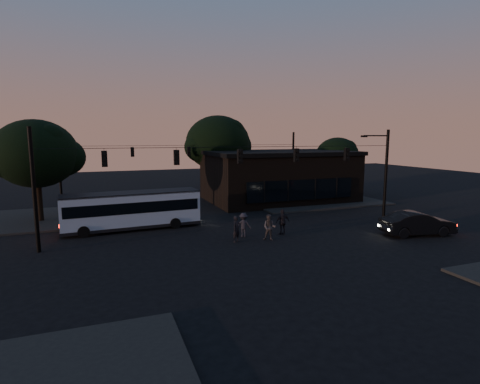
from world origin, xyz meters
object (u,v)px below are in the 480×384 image
object	(u,v)px
pedestrian_b	(269,227)
pedestrian_c	(283,222)
building	(278,176)
pedestrian_a	(237,229)
car	(418,223)
bus	(132,209)
pedestrian_d	(243,225)

from	to	relation	value
pedestrian_b	pedestrian_c	world-z (taller)	pedestrian_c
building	pedestrian_a	world-z (taller)	building
pedestrian_a	pedestrian_c	xyz separation A→B (m)	(3.72, 0.63, 0.04)
car	pedestrian_b	size ratio (longest dim) A/B	2.89
bus	car	size ratio (longest dim) A/B	1.99
car	building	bearing A→B (deg)	19.76
pedestrian_b	pedestrian_d	xyz separation A→B (m)	(-1.33, 1.41, -0.04)
pedestrian_d	bus	bearing A→B (deg)	-19.87
building	pedestrian_d	size ratio (longest dim) A/B	9.15
bus	pedestrian_d	bearing A→B (deg)	-38.81
pedestrian_a	pedestrian_d	xyz separation A→B (m)	(0.91, 1.09, -0.04)
building	pedestrian_a	xyz separation A→B (m)	(-10.06, -14.14, -1.82)
building	pedestrian_a	distance (m)	17.45
building	pedestrian_d	bearing A→B (deg)	-125.03
bus	pedestrian_b	bearing A→B (deg)	-40.88
car	pedestrian_b	distance (m)	10.66
building	pedestrian_c	bearing A→B (deg)	-115.14
building	pedestrian_a	bearing A→B (deg)	-125.42
car	pedestrian_a	world-z (taller)	pedestrian_a
bus	pedestrian_c	distance (m)	11.26
bus	pedestrian_a	bearing A→B (deg)	-48.24
pedestrian_b	pedestrian_c	bearing A→B (deg)	67.44
building	car	distance (m)	17.28
bus	car	distance (m)	20.73
pedestrian_a	pedestrian_b	size ratio (longest dim) A/B	1.00
pedestrian_d	car	bearing A→B (deg)	176.99
pedestrian_a	pedestrian_b	xyz separation A→B (m)	(2.24, -0.32, -0.00)
building	car	xyz separation A→B (m)	(2.53, -16.99, -1.87)
bus	pedestrian_a	size ratio (longest dim) A/B	5.73
pedestrian_b	pedestrian_c	size ratio (longest dim) A/B	0.95
bus	pedestrian_d	distance (m)	8.65
pedestrian_c	car	bearing A→B (deg)	155.39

